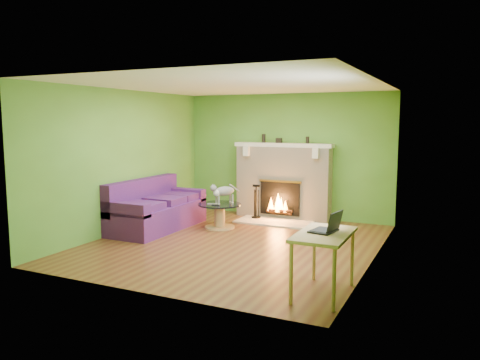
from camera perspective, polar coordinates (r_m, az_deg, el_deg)
The scene contains 22 objects.
floor at distance 7.87m, azimuth -0.65°, elevation -7.74°, with size 5.00×5.00×0.00m, color #5A2C19.
ceiling at distance 7.63m, azimuth -0.68°, elevation 11.49°, with size 5.00×5.00×0.00m, color white.
wall_back at distance 9.94m, azimuth 5.67°, elevation 2.95°, with size 5.00×5.00×0.00m, color #4D822A.
wall_front at distance 5.52m, azimuth -12.11°, elevation -0.53°, with size 5.00×5.00×0.00m, color #4D822A.
wall_left at distance 8.86m, azimuth -13.87°, elevation 2.26°, with size 5.00×5.00×0.00m, color #4D822A.
wall_right at distance 6.96m, azimuth 16.22°, elevation 0.91°, with size 5.00×5.00×0.00m, color #4D822A.
window_frame at distance 6.06m, azimuth 14.84°, elevation 2.44°, with size 1.20×1.20×0.00m, color silver.
window_pane at distance 6.06m, azimuth 14.77°, elevation 2.44°, with size 1.06×1.06×0.00m, color white.
fireplace at distance 9.82m, azimuth 5.27°, elevation -0.19°, with size 2.10×0.46×1.58m.
hearth at distance 9.48m, azimuth 4.14°, elevation -5.10°, with size 1.50×0.75×0.03m, color beige.
mantel at distance 9.74m, azimuth 5.28°, elevation 4.28°, with size 2.10×0.28×0.08m, color silver.
sofa at distance 9.03m, azimuth -10.31°, elevation -3.56°, with size 0.94×2.09×0.94m.
coffee_table at distance 8.95m, azimuth -2.50°, elevation -4.16°, with size 0.83×0.83×0.47m.
desk at distance 5.56m, azimuth 10.17°, elevation -7.26°, with size 0.58×1.00×0.74m.
cat at distance 8.89m, azimuth -1.91°, elevation -1.65°, with size 0.23×0.63×0.39m, color slate, non-canonical shape.
remote_silver at distance 8.85m, azimuth -3.44°, elevation -2.93°, with size 0.17×0.04×0.02m, color gray.
remote_black at distance 8.74m, azimuth -2.94°, elevation -3.06°, with size 0.16×0.04×0.02m, color black.
laptop at distance 5.56m, azimuth 10.16°, elevation -4.94°, with size 0.30×0.34×0.26m, color black, non-canonical shape.
fire_tools at distance 9.71m, azimuth 1.98°, elevation -2.59°, with size 0.19×0.19×0.70m, color black, non-canonical shape.
mantel_vase_left at distance 9.92m, azimuth 2.90°, elevation 5.10°, with size 0.08×0.08×0.18m, color black.
mantel_vase_right at distance 9.60m, azimuth 8.23°, elevation 4.85°, with size 0.07×0.07×0.14m, color black.
mantel_box at distance 9.80m, azimuth 4.77°, elevation 4.83°, with size 0.12×0.08×0.10m, color black.
Camera 1 is at (3.34, -6.84, 2.02)m, focal length 35.00 mm.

